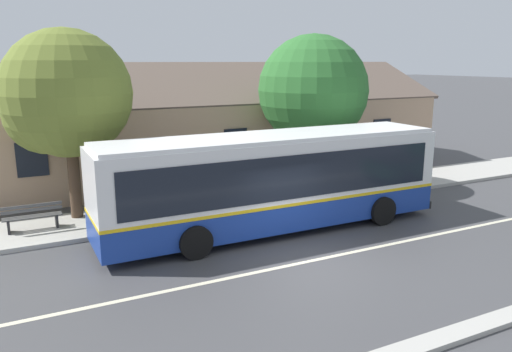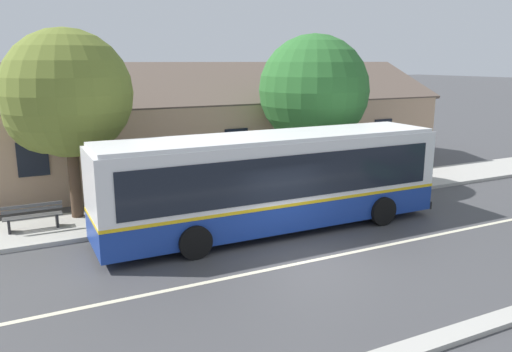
% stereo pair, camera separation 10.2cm
% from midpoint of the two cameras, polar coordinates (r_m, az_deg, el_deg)
% --- Properties ---
extents(ground_plane, '(300.00, 300.00, 0.00)m').
position_cam_midpoint_polar(ground_plane, '(14.52, 6.41, -9.65)').
color(ground_plane, '#424244').
extents(sidewalk_far, '(60.00, 3.00, 0.15)m').
position_cam_midpoint_polar(sidewalk_far, '(19.51, -3.16, -3.38)').
color(sidewalk_far, '#ADAAA3').
rests_on(sidewalk_far, ground).
extents(curb_near, '(60.00, 0.50, 0.12)m').
position_cam_midpoint_polar(curb_near, '(11.24, 20.25, -17.25)').
color(curb_near, '#ADAAA3').
rests_on(curb_near, ground).
extents(lane_divider_stripe, '(60.00, 0.16, 0.01)m').
position_cam_midpoint_polar(lane_divider_stripe, '(14.52, 6.41, -9.63)').
color(lane_divider_stripe, beige).
rests_on(lane_divider_stripe, ground).
extents(community_building, '(24.38, 8.93, 6.55)m').
position_cam_midpoint_polar(community_building, '(26.34, -6.15, 5.03)').
color(community_building, tan).
rests_on(community_building, ground).
extents(transit_bus, '(11.83, 2.79, 3.24)m').
position_cam_midpoint_polar(transit_bus, '(16.54, 2.24, -0.40)').
color(transit_bus, navy).
rests_on(transit_bus, ground).
extents(bench_by_building, '(1.82, 0.51, 0.94)m').
position_cam_midpoint_polar(bench_by_building, '(17.92, -23.99, -4.34)').
color(bench_by_building, '#4C4C4C').
rests_on(bench_by_building, sidewalk_far).
extents(bench_down_street, '(1.88, 0.51, 0.94)m').
position_cam_midpoint_polar(bench_down_street, '(18.39, -12.69, -3.08)').
color(bench_down_street, '#4C4C4C').
rests_on(bench_down_street, sidewalk_far).
extents(street_tree_primary, '(4.75, 4.75, 6.72)m').
position_cam_midpoint_polar(street_tree_primary, '(21.93, 6.76, 9.69)').
color(street_tree_primary, '#4C3828').
rests_on(street_tree_primary, ground).
extents(street_tree_secondary, '(4.35, 4.35, 6.68)m').
position_cam_midpoint_polar(street_tree_secondary, '(18.29, -21.03, 8.33)').
color(street_tree_secondary, '#4C3828').
rests_on(street_tree_secondary, ground).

